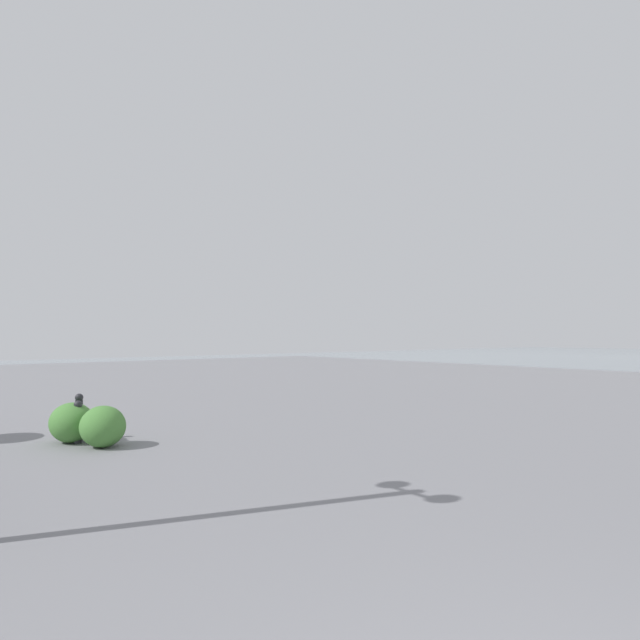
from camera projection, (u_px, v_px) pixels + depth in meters
The scene contains 4 objects.
bollard_near at pixel (78, 421), 8.55m from camera, with size 0.13×0.13×0.68m.
bollard_mid at pixel (79, 416), 8.87m from camera, with size 0.13×0.13×0.75m.
shrub_low at pixel (103, 426), 8.26m from camera, with size 0.74×0.67×0.63m.
shrub_round at pixel (72, 423), 8.63m from camera, with size 0.75×0.67×0.63m.
Camera 1 is at (-0.13, 1.62, 1.71)m, focal length 30.36 mm.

